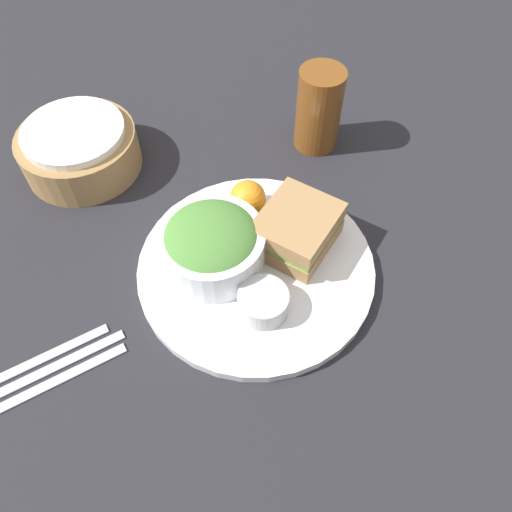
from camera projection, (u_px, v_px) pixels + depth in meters
The scene contains 11 objects.
ground_plane at pixel (256, 271), 0.68m from camera, with size 4.00×4.00×0.00m, color #232328.
plate at pixel (256, 268), 0.67m from camera, with size 0.32×0.32×0.01m, color silver.
sandwich at pixel (297, 229), 0.66m from camera, with size 0.13×0.12×0.06m.
salad_bowl at pixel (212, 244), 0.64m from camera, with size 0.14×0.14×0.07m.
dressing_cup at pixel (263, 302), 0.61m from camera, with size 0.06×0.06×0.03m, color #B7B7BC.
orange_wedge at pixel (248, 198), 0.70m from camera, with size 0.05×0.05×0.05m, color orange.
drink_glass at pixel (319, 109), 0.77m from camera, with size 0.07×0.07×0.13m, color brown.
bread_basket at pixel (79, 149), 0.76m from camera, with size 0.18×0.18×0.07m.
fork at pixel (48, 384), 0.58m from camera, with size 0.19×0.01×0.01m, color #B2B2B7.
knife at pixel (44, 372), 0.59m from camera, with size 0.20×0.01×0.01m, color #B2B2B7.
spoon at pixel (40, 359), 0.60m from camera, with size 0.17×0.01×0.01m, color #B2B2B7.
Camera 1 is at (-0.24, -0.29, 0.57)m, focal length 35.00 mm.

